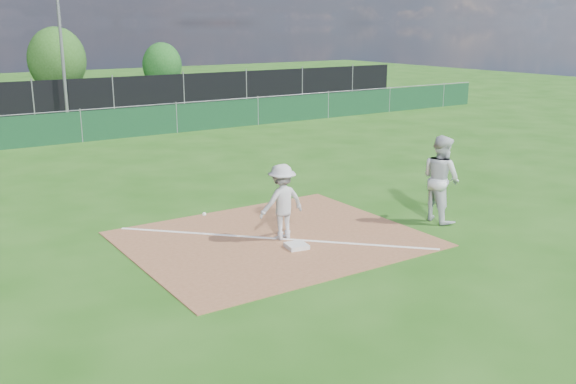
{
  "coord_description": "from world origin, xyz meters",
  "views": [
    {
      "loc": [
        -6.94,
        -10.07,
        4.5
      ],
      "look_at": [
        0.38,
        1.0,
        1.0
      ],
      "focal_mm": 40.0,
      "sensor_mm": 36.0,
      "label": 1
    }
  ],
  "objects_px": {
    "car_right": "(73,92)",
    "tree_mid": "(57,60)",
    "runner": "(441,179)",
    "light_pole": "(60,34)",
    "first_base": "(297,246)",
    "tree_right": "(162,65)",
    "play_at_first": "(282,202)"
  },
  "relations": [
    {
      "from": "runner",
      "to": "car_right",
      "type": "height_order",
      "value": "runner"
    },
    {
      "from": "runner",
      "to": "car_right",
      "type": "bearing_deg",
      "value": 6.23
    },
    {
      "from": "light_pole",
      "to": "first_base",
      "type": "relative_size",
      "value": 19.22
    },
    {
      "from": "first_base",
      "to": "tree_mid",
      "type": "height_order",
      "value": "tree_mid"
    },
    {
      "from": "light_pole",
      "to": "play_at_first",
      "type": "xyz_separation_m",
      "value": [
        -1.33,
        -21.78,
        -3.17
      ]
    },
    {
      "from": "car_right",
      "to": "tree_mid",
      "type": "bearing_deg",
      "value": -3.74
    },
    {
      "from": "runner",
      "to": "play_at_first",
      "type": "bearing_deg",
      "value": 81.45
    },
    {
      "from": "first_base",
      "to": "tree_right",
      "type": "height_order",
      "value": "tree_right"
    },
    {
      "from": "light_pole",
      "to": "first_base",
      "type": "height_order",
      "value": "light_pole"
    },
    {
      "from": "first_base",
      "to": "runner",
      "type": "relative_size",
      "value": 0.2
    },
    {
      "from": "first_base",
      "to": "tree_right",
      "type": "relative_size",
      "value": 0.13
    },
    {
      "from": "first_base",
      "to": "car_right",
      "type": "xyz_separation_m",
      "value": [
        3.28,
        28.0,
        0.56
      ]
    },
    {
      "from": "first_base",
      "to": "tree_right",
      "type": "xyz_separation_m",
      "value": [
        10.74,
        32.47,
        1.6
      ]
    },
    {
      "from": "play_at_first",
      "to": "tree_mid",
      "type": "distance_m",
      "value": 32.32
    },
    {
      "from": "runner",
      "to": "car_right",
      "type": "relative_size",
      "value": 0.48
    },
    {
      "from": "first_base",
      "to": "tree_mid",
      "type": "bearing_deg",
      "value": 83.55
    },
    {
      "from": "car_right",
      "to": "tree_mid",
      "type": "distance_m",
      "value": 5.05
    },
    {
      "from": "play_at_first",
      "to": "tree_mid",
      "type": "relative_size",
      "value": 0.54
    },
    {
      "from": "car_right",
      "to": "tree_right",
      "type": "height_order",
      "value": "tree_right"
    },
    {
      "from": "tree_mid",
      "to": "play_at_first",
      "type": "bearing_deg",
      "value": -96.43
    },
    {
      "from": "runner",
      "to": "tree_mid",
      "type": "height_order",
      "value": "tree_mid"
    },
    {
      "from": "first_base",
      "to": "runner",
      "type": "height_order",
      "value": "runner"
    },
    {
      "from": "car_right",
      "to": "tree_mid",
      "type": "height_order",
      "value": "tree_mid"
    },
    {
      "from": "first_base",
      "to": "play_at_first",
      "type": "relative_size",
      "value": 0.18
    },
    {
      "from": "play_at_first",
      "to": "runner",
      "type": "height_order",
      "value": "runner"
    },
    {
      "from": "car_right",
      "to": "tree_mid",
      "type": "xyz_separation_m",
      "value": [
        0.42,
        4.77,
        1.59
      ]
    },
    {
      "from": "car_right",
      "to": "tree_right",
      "type": "relative_size",
      "value": 1.31
    },
    {
      "from": "light_pole",
      "to": "play_at_first",
      "type": "relative_size",
      "value": 3.44
    },
    {
      "from": "first_base",
      "to": "car_right",
      "type": "distance_m",
      "value": 28.2
    },
    {
      "from": "runner",
      "to": "light_pole",
      "type": "bearing_deg",
      "value": 11.23
    },
    {
      "from": "light_pole",
      "to": "tree_mid",
      "type": "relative_size",
      "value": 1.86
    },
    {
      "from": "runner",
      "to": "tree_right",
      "type": "height_order",
      "value": "tree_right"
    }
  ]
}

